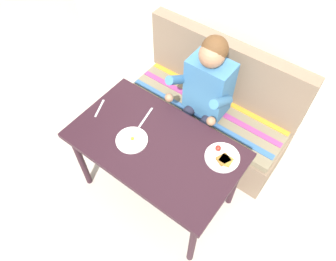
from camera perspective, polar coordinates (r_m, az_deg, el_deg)
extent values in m
plane|color=beige|center=(2.84, -1.86, -10.68)|extent=(8.00, 8.00, 0.00)
cube|color=black|center=(2.22, -2.33, -2.63)|extent=(1.20, 0.70, 0.04)
cylinder|color=black|center=(2.67, -15.18, -5.26)|extent=(0.05, 0.05, 0.69)
cylinder|color=black|center=(2.31, 4.36, -19.34)|extent=(0.05, 0.05, 0.69)
cylinder|color=black|center=(2.87, -6.96, 2.54)|extent=(0.05, 0.05, 0.69)
cylinder|color=black|center=(2.54, 11.86, -8.96)|extent=(0.05, 0.05, 0.69)
cube|color=#78634F|center=(2.99, 6.60, 1.05)|extent=(1.44, 0.56, 0.40)
cube|color=#796E55|center=(2.81, 7.03, 3.92)|extent=(1.40, 0.52, 0.06)
cube|color=#78634F|center=(2.74, 10.18, 10.77)|extent=(1.44, 0.12, 0.54)
cube|color=#336099|center=(2.71, 5.50, 2.60)|extent=(1.38, 0.05, 0.01)
cube|color=#93387A|center=(2.79, 7.10, 4.37)|extent=(1.38, 0.05, 0.01)
cube|color=orange|center=(2.87, 8.61, 6.04)|extent=(1.38, 0.05, 0.01)
cube|color=teal|center=(2.53, 7.27, 7.82)|extent=(0.34, 0.22, 0.48)
sphere|color=#9E7051|center=(2.30, 7.84, 13.23)|extent=(0.19, 0.19, 0.19)
sphere|color=brown|center=(2.30, 8.34, 14.17)|extent=(0.19, 0.19, 0.19)
cylinder|color=teal|center=(2.46, 1.91, 9.07)|extent=(0.07, 0.29, 0.23)
cylinder|color=teal|center=(2.34, 9.51, 5.03)|extent=(0.07, 0.29, 0.23)
sphere|color=#9E7051|center=(2.47, 0.21, 5.86)|extent=(0.07, 0.07, 0.07)
sphere|color=#9E7051|center=(2.34, 7.67, 1.67)|extent=(0.07, 0.07, 0.07)
cylinder|color=#232333|center=(2.64, 3.20, 2.90)|extent=(0.09, 0.34, 0.09)
cylinder|color=#232333|center=(2.76, 0.93, -2.71)|extent=(0.08, 0.08, 0.52)
cube|color=black|center=(2.93, 0.17, -6.06)|extent=(0.09, 0.20, 0.05)
cylinder|color=#232333|center=(2.58, 6.28, 1.14)|extent=(0.09, 0.34, 0.09)
cylinder|color=#232333|center=(2.71, 3.83, -4.51)|extent=(0.08, 0.08, 0.52)
cube|color=black|center=(2.89, 2.89, -7.80)|extent=(0.09, 0.20, 0.05)
cylinder|color=white|center=(2.16, 9.63, -4.74)|extent=(0.23, 0.23, 0.02)
cube|color=olive|center=(2.13, 10.28, -5.25)|extent=(0.08, 0.07, 0.02)
cube|color=brown|center=(2.13, 9.85, -5.13)|extent=(0.10, 0.10, 0.02)
sphere|color=red|center=(2.17, 8.94, -3.14)|extent=(0.04, 0.04, 0.04)
ellipsoid|color=#CC6623|center=(2.12, 10.14, -5.68)|extent=(0.06, 0.05, 0.02)
cylinder|color=white|center=(2.22, -6.46, -1.71)|extent=(0.22, 0.22, 0.01)
ellipsoid|color=white|center=(2.21, -6.49, -1.54)|extent=(0.09, 0.08, 0.01)
sphere|color=yellow|center=(2.21, -6.38, -1.46)|extent=(0.03, 0.03, 0.03)
cube|color=silver|center=(2.45, -12.12, 3.89)|extent=(0.08, 0.16, 0.00)
cube|color=silver|center=(2.34, -3.98, 2.35)|extent=(0.05, 0.20, 0.00)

